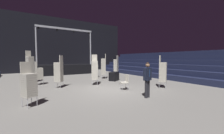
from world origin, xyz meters
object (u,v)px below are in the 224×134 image
(chair_stack_front_left, at_px, (29,84))
(chair_stack_rear_left, at_px, (103,66))
(chair_stack_mid_centre, at_px, (116,65))
(loose_chair_near_man, at_px, (125,81))
(chair_stack_rear_right, at_px, (59,72))
(chair_stack_aisle_left, at_px, (163,72))
(chair_stack_rear_centre, at_px, (96,68))
(stage_riser, at_px, (64,69))
(equipment_road_case, at_px, (114,76))
(chair_stack_mid_right, at_px, (30,67))
(chair_stack_front_right, at_px, (39,73))
(chair_stack_mid_left, at_px, (95,70))
(man_with_tie, at_px, (148,78))

(chair_stack_front_left, xyz_separation_m, chair_stack_rear_left, (6.34, 5.28, 0.29))
(chair_stack_mid_centre, relative_size, loose_chair_near_man, 2.44)
(chair_stack_rear_right, bearing_deg, chair_stack_aisle_left, -83.71)
(chair_stack_mid_centre, distance_m, chair_stack_rear_centre, 3.08)
(stage_riser, xyz_separation_m, chair_stack_rear_left, (2.16, -6.32, 0.52))
(chair_stack_front_left, distance_m, equipment_road_case, 7.49)
(chair_stack_mid_right, xyz_separation_m, chair_stack_rear_centre, (5.91, 0.23, -0.38))
(chair_stack_rear_right, relative_size, equipment_road_case, 2.37)
(loose_chair_near_man, bearing_deg, chair_stack_front_left, 107.34)
(chair_stack_front_right, relative_size, chair_stack_aisle_left, 0.80)
(stage_riser, distance_m, chair_stack_mid_left, 8.82)
(chair_stack_rear_left, relative_size, equipment_road_case, 2.66)
(chair_stack_rear_right, distance_m, equipment_road_case, 4.79)
(man_with_tie, distance_m, chair_stack_mid_right, 9.36)
(chair_stack_mid_left, height_order, chair_stack_rear_left, chair_stack_rear_left)
(stage_riser, xyz_separation_m, chair_stack_rear_right, (-2.38, -8.46, 0.40))
(chair_stack_front_left, relative_size, chair_stack_rear_right, 0.84)
(chair_stack_front_left, height_order, equipment_road_case, chair_stack_front_left)
(chair_stack_front_left, relative_size, chair_stack_rear_left, 0.75)
(stage_riser, height_order, chair_stack_front_left, stage_riser)
(chair_stack_front_right, relative_size, chair_stack_mid_left, 0.77)
(stage_riser, height_order, loose_chair_near_man, stage_riser)
(chair_stack_aisle_left, bearing_deg, loose_chair_near_man, -50.27)
(chair_stack_mid_left, distance_m, chair_stack_mid_centre, 6.76)
(stage_riser, distance_m, chair_stack_rear_left, 6.70)
(chair_stack_front_left, height_order, chair_stack_rear_right, chair_stack_rear_right)
(chair_stack_aisle_left, bearing_deg, stage_riser, -105.71)
(chair_stack_mid_right, bearing_deg, loose_chair_near_man, 100.97)
(chair_stack_front_right, height_order, chair_stack_mid_centre, chair_stack_mid_centre)
(chair_stack_rear_right, bearing_deg, chair_stack_front_right, 66.16)
(chair_stack_mid_left, bearing_deg, chair_stack_aisle_left, 158.87)
(chair_stack_front_left, xyz_separation_m, loose_chair_near_man, (5.09, 0.32, -0.37))
(chair_stack_mid_right, relative_size, chair_stack_rear_centre, 1.43)
(chair_stack_front_left, height_order, chair_stack_rear_left, chair_stack_rear_left)
(chair_stack_mid_right, height_order, chair_stack_rear_right, chair_stack_mid_right)
(chair_stack_mid_left, xyz_separation_m, chair_stack_rear_left, (2.12, 2.49, 0.08))
(chair_stack_front_right, xyz_separation_m, chair_stack_mid_left, (3.42, -2.27, 0.25))
(chair_stack_mid_left, relative_size, loose_chair_near_man, 2.35)
(chair_stack_front_left, xyz_separation_m, equipment_road_case, (6.50, 3.68, -0.53))
(loose_chair_near_man, bearing_deg, man_with_tie, -170.32)
(chair_stack_front_left, bearing_deg, equipment_road_case, -178.78)
(equipment_road_case, bearing_deg, loose_chair_near_man, -112.75)
(stage_riser, xyz_separation_m, chair_stack_mid_right, (-3.88, -5.13, 0.61))
(chair_stack_rear_left, height_order, chair_stack_rear_centre, chair_stack_rear_left)
(chair_stack_front_left, distance_m, loose_chair_near_man, 5.11)
(chair_stack_mid_left, relative_size, chair_stack_rear_centre, 1.24)
(chair_stack_rear_centre, relative_size, loose_chair_near_man, 1.90)
(stage_riser, distance_m, chair_stack_front_left, 12.33)
(man_with_tie, relative_size, equipment_road_case, 1.93)
(man_with_tie, height_order, chair_stack_front_right, man_with_tie)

